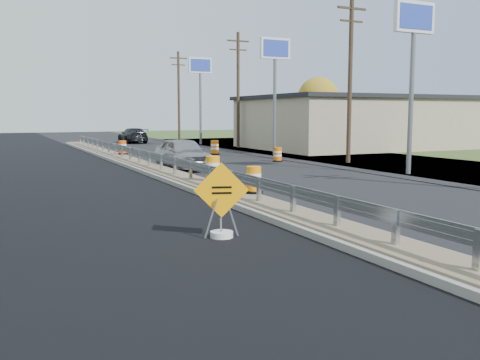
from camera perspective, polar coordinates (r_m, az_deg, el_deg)
name	(u,v)px	position (r m, az deg, el deg)	size (l,w,h in m)	color
ground	(232,199)	(18.00, -0.90, -2.00)	(140.00, 140.00, 0.00)	black
milled_overlay	(59,174)	(26.50, -18.79, 0.57)	(7.20, 120.00, 0.01)	black
median	(161,172)	(25.42, -8.38, 0.84)	(1.60, 55.00, 0.23)	gray
guardrail	(155,157)	(26.32, -9.04, 2.39)	(0.10, 46.15, 0.72)	silver
retail_building_near	(361,122)	(45.96, 12.81, 6.07)	(18.50, 12.50, 4.27)	tan
pylon_sign_south	(414,33)	(26.45, 18.04, 14.64)	(2.20, 0.30, 7.90)	slate
pylon_sign_mid	(275,59)	(36.98, 3.76, 12.72)	(2.20, 0.30, 7.90)	slate
pylon_sign_north	(200,73)	(49.65, -4.27, 11.27)	(2.20, 0.30, 7.90)	slate
utility_pole_smid	(350,77)	(31.53, 11.66, 10.75)	(1.90, 0.26, 9.40)	#473523
utility_pole_nmid	(238,88)	(44.43, -0.20, 9.79)	(1.90, 0.26, 9.40)	#473523
utility_pole_north	(179,94)	(58.35, -6.55, 9.11)	(1.90, 0.26, 9.40)	#473523
tree_far_yellow	(318,98)	(60.28, 8.37, 8.64)	(4.62, 4.62, 6.86)	#473523
caution_sign	(222,219)	(12.31, -1.98, -4.17)	(1.21, 0.53, 1.75)	white
barrel_median_near	(254,180)	(17.64, 1.47, -0.04)	(0.61, 0.61, 0.89)	black
barrel_median_mid	(213,169)	(20.83, -2.91, 1.17)	(0.67, 0.67, 0.98)	black
barrel_median_far	(123,148)	(35.33, -12.42, 3.38)	(0.61, 0.61, 0.89)	black
barrel_shoulder_near	(278,155)	(31.93, 4.04, 2.70)	(0.58, 0.58, 0.85)	black
barrel_shoulder_mid	(215,148)	(37.39, -2.71, 3.45)	(0.67, 0.67, 0.99)	black
car_silver	(183,153)	(27.84, -6.08, 2.86)	(1.90, 4.73, 1.61)	#A2A1A6
car_dark_far	(133,135)	(53.40, -11.36, 4.69)	(2.03, 4.99, 1.45)	black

